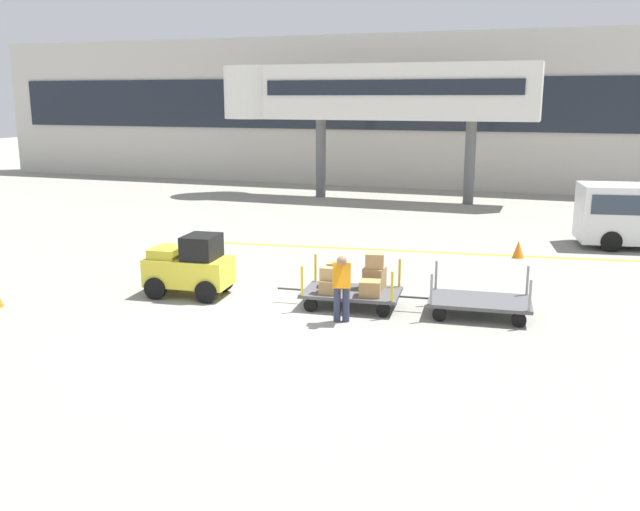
{
  "coord_description": "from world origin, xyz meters",
  "views": [
    {
      "loc": [
        6.26,
        -13.01,
        4.91
      ],
      "look_at": [
        0.76,
        2.83,
        1.08
      ],
      "focal_mm": 38.8,
      "sensor_mm": 36.0,
      "label": 1
    }
  ],
  "objects_px": {
    "baggage_handler": "(342,285)",
    "baggage_cart_middle": "(479,302)",
    "baggage_cart_lead": "(353,284)",
    "safety_cone_near": "(518,249)",
    "baggage_tug": "(190,267)"
  },
  "relations": [
    {
      "from": "baggage_tug",
      "to": "baggage_cart_middle",
      "type": "relative_size",
      "value": 0.72
    },
    {
      "from": "baggage_cart_middle",
      "to": "baggage_handler",
      "type": "bearing_deg",
      "value": -152.43
    },
    {
      "from": "baggage_cart_lead",
      "to": "safety_cone_near",
      "type": "height_order",
      "value": "baggage_cart_lead"
    },
    {
      "from": "baggage_tug",
      "to": "baggage_cart_lead",
      "type": "relative_size",
      "value": 0.72
    },
    {
      "from": "baggage_cart_lead",
      "to": "baggage_cart_middle",
      "type": "relative_size",
      "value": 1.0
    },
    {
      "from": "baggage_cart_lead",
      "to": "safety_cone_near",
      "type": "relative_size",
      "value": 5.55
    },
    {
      "from": "baggage_tug",
      "to": "baggage_handler",
      "type": "distance_m",
      "value": 4.36
    },
    {
      "from": "baggage_handler",
      "to": "baggage_cart_middle",
      "type": "bearing_deg",
      "value": 27.57
    },
    {
      "from": "baggage_cart_middle",
      "to": "baggage_handler",
      "type": "relative_size",
      "value": 1.95
    },
    {
      "from": "baggage_tug",
      "to": "baggage_cart_middle",
      "type": "distance_m",
      "value": 7.17
    },
    {
      "from": "baggage_tug",
      "to": "baggage_handler",
      "type": "xyz_separation_m",
      "value": [
        4.27,
        -0.83,
        0.11
      ]
    },
    {
      "from": "baggage_cart_lead",
      "to": "baggage_cart_middle",
      "type": "bearing_deg",
      "value": 4.13
    },
    {
      "from": "baggage_tug",
      "to": "baggage_handler",
      "type": "relative_size",
      "value": 1.4
    },
    {
      "from": "baggage_cart_lead",
      "to": "baggage_tug",
      "type": "bearing_deg",
      "value": -173.96
    },
    {
      "from": "baggage_cart_lead",
      "to": "baggage_cart_middle",
      "type": "xyz_separation_m",
      "value": [
        2.96,
        0.21,
        -0.21
      ]
    }
  ]
}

